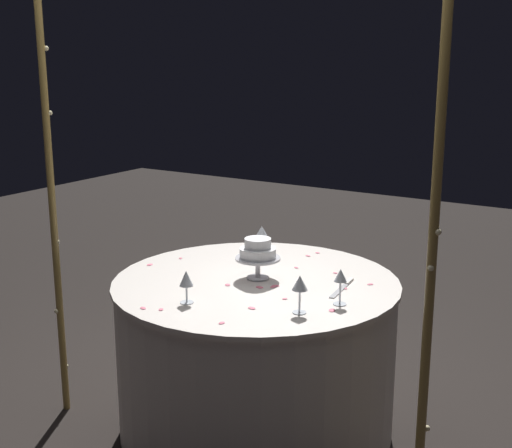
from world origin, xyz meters
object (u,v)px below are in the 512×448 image
(wine_glass_1, at_px, (186,280))
(wine_glass_2, at_px, (300,285))
(decorative_arch, at_px, (209,148))
(tiered_cake, at_px, (258,252))
(wine_glass_3, at_px, (340,278))
(main_table, at_px, (256,356))
(cake_knife, at_px, (343,287))
(wine_glass_0, at_px, (262,233))

(wine_glass_1, xyz_separation_m, wine_glass_2, (-0.48, -0.16, 0.02))
(wine_glass_2, bearing_deg, decorative_arch, 15.12)
(tiered_cake, height_order, wine_glass_3, tiered_cake)
(decorative_arch, bearing_deg, main_table, -89.83)
(tiered_cake, height_order, wine_glass_2, tiered_cake)
(decorative_arch, relative_size, cake_knife, 7.77)
(cake_knife, bearing_deg, main_table, 17.47)
(cake_knife, bearing_deg, tiered_cake, 13.52)
(wine_glass_2, bearing_deg, tiered_cake, -37.20)
(cake_knife, bearing_deg, decorative_arch, 51.15)
(wine_glass_0, height_order, wine_glass_1, wine_glass_0)
(main_table, relative_size, tiered_cake, 6.33)
(wine_glass_1, height_order, cake_knife, wine_glass_1)
(main_table, height_order, wine_glass_0, wine_glass_0)
(wine_glass_0, bearing_deg, cake_knife, 154.78)
(decorative_arch, xyz_separation_m, wine_glass_0, (0.23, -0.80, -0.57))
(tiered_cake, bearing_deg, wine_glass_2, 142.80)
(decorative_arch, distance_m, wine_glass_3, 0.80)
(wine_glass_2, xyz_separation_m, cake_knife, (-0.02, -0.40, -0.12))
(wine_glass_2, relative_size, wine_glass_3, 1.02)
(main_table, distance_m, tiered_cake, 0.53)
(wine_glass_3, bearing_deg, cake_knife, -68.98)
(wine_glass_0, relative_size, wine_glass_3, 0.93)
(wine_glass_0, xyz_separation_m, wine_glass_1, (-0.13, 0.85, -0.01))
(decorative_arch, height_order, wine_glass_0, decorative_arch)
(wine_glass_1, relative_size, cake_knife, 0.50)
(decorative_arch, relative_size, main_table, 1.65)
(tiered_cake, relative_size, wine_glass_1, 1.49)
(wine_glass_0, bearing_deg, main_table, 118.22)
(tiered_cake, bearing_deg, wine_glass_0, -60.91)
(wine_glass_1, distance_m, wine_glass_2, 0.50)
(main_table, distance_m, wine_glass_0, 0.70)
(tiered_cake, bearing_deg, wine_glass_1, 79.18)
(main_table, height_order, wine_glass_1, wine_glass_1)
(wine_glass_2, xyz_separation_m, wine_glass_3, (-0.10, -0.18, -0.00))
(wine_glass_0, distance_m, wine_glass_3, 0.88)
(decorative_arch, distance_m, wine_glass_2, 0.69)
(main_table, xyz_separation_m, wine_glass_3, (-0.49, 0.09, 0.52))
(tiered_cake, xyz_separation_m, wine_glass_3, (-0.49, 0.12, -0.01))
(wine_glass_0, height_order, wine_glass_3, wine_glass_3)
(wine_glass_1, bearing_deg, wine_glass_0, -81.05)
(tiered_cake, distance_m, wine_glass_2, 0.49)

